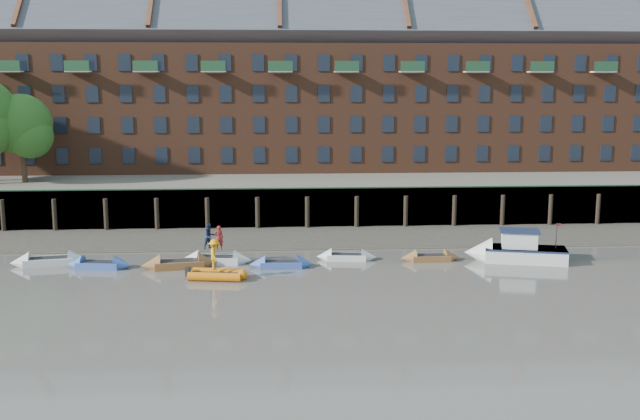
{
  "coord_description": "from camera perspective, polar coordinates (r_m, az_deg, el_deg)",
  "views": [
    {
      "loc": [
        -0.5,
        -37.5,
        11.77
      ],
      "look_at": [
        2.45,
        12.0,
        3.2
      ],
      "focal_mm": 42.0,
      "sensor_mm": 36.0,
      "label": 1
    }
  ],
  "objects": [
    {
      "name": "rib_tender",
      "position": [
        45.61,
        -7.71,
        -4.9
      ],
      "size": [
        3.58,
        2.13,
        0.6
      ],
      "rotation": [
        0.0,
        0.0,
        -0.16
      ],
      "color": "orange",
      "rests_on": "ground"
    },
    {
      "name": "bank_terrace",
      "position": [
        74.2,
        -2.99,
        1.92
      ],
      "size": [
        110.0,
        28.0,
        3.2
      ],
      "primitive_type": "cube",
      "color": "#5E594D",
      "rests_on": "ground"
    },
    {
      "name": "rowboat_6",
      "position": [
        50.21,
        8.4,
        -3.62
      ],
      "size": [
        4.0,
        1.26,
        1.15
      ],
      "rotation": [
        0.0,
        0.0,
        0.03
      ],
      "color": "brown",
      "rests_on": "ground"
    },
    {
      "name": "rowboat_2",
      "position": [
        48.63,
        -10.66,
        -4.07
      ],
      "size": [
        4.97,
        2.14,
        1.39
      ],
      "rotation": [
        0.0,
        0.0,
        0.16
      ],
      "color": "brown",
      "rests_on": "ground"
    },
    {
      "name": "person_rower_b",
      "position": [
        49.41,
        -8.42,
        -1.99
      ],
      "size": [
        1.04,
        1.0,
        1.7
      ],
      "primitive_type": "imported",
      "rotation": [
        0.0,
        0.0,
        0.6
      ],
      "color": "#19233F",
      "rests_on": "rowboat_3"
    },
    {
      "name": "rowboat_4",
      "position": [
        48.0,
        -2.96,
        -4.14
      ],
      "size": [
        4.13,
        1.29,
        1.19
      ],
      "rotation": [
        0.0,
        0.0,
        -0.02
      ],
      "color": "#3A5AAF",
      "rests_on": "ground"
    },
    {
      "name": "person_rower_a",
      "position": [
        49.11,
        -7.71,
        -2.11
      ],
      "size": [
        0.66,
        0.51,
        1.6
      ],
      "primitive_type": "imported",
      "rotation": [
        0.0,
        0.0,
        3.38
      ],
      "color": "maroon",
      "rests_on": "rowboat_3"
    },
    {
      "name": "foreshore",
      "position": [
        56.73,
        -2.83,
        -2.18
      ],
      "size": [
        110.0,
        8.0,
        0.5
      ],
      "primitive_type": "cube",
      "color": "#3D382F",
      "rests_on": "ground"
    },
    {
      "name": "rowboat_5",
      "position": [
        49.95,
        2.04,
        -3.59
      ],
      "size": [
        4.11,
        1.61,
        1.16
      ],
      "rotation": [
        0.0,
        0.0,
        -0.12
      ],
      "color": "silver",
      "rests_on": "ground"
    },
    {
      "name": "ground",
      "position": [
        39.3,
        -2.54,
        -7.63
      ],
      "size": [
        220.0,
        220.0,
        0.0
      ],
      "primitive_type": "plane",
      "color": "#5F5B53",
      "rests_on": "ground"
    },
    {
      "name": "rowboat_0",
      "position": [
        51.64,
        -19.93,
        -3.69
      ],
      "size": [
        4.98,
        2.22,
        1.4
      ],
      "rotation": [
        0.0,
        0.0,
        0.18
      ],
      "color": "silver",
      "rests_on": "ground"
    },
    {
      "name": "motor_launch",
      "position": [
        51.06,
        14.16,
        -3.03
      ],
      "size": [
        6.87,
        3.62,
        2.7
      ],
      "rotation": [
        0.0,
        0.0,
        2.9
      ],
      "color": "silver",
      "rests_on": "ground"
    },
    {
      "name": "river_wall",
      "position": [
        60.74,
        -2.89,
        0.15
      ],
      "size": [
        110.0,
        1.23,
        3.3
      ],
      "color": "#2D2A26",
      "rests_on": "ground"
    },
    {
      "name": "person_rib_crew",
      "position": [
        45.42,
        -8.04,
        -3.38
      ],
      "size": [
        0.83,
        1.27,
        1.85
      ],
      "primitive_type": "imported",
      "rotation": [
        0.0,
        0.0,
        1.7
      ],
      "color": "orange",
      "rests_on": "rib_tender"
    },
    {
      "name": "rowboat_3",
      "position": [
        49.45,
        -7.89,
        -3.77
      ],
      "size": [
        4.75,
        1.78,
        1.35
      ],
      "rotation": [
        0.0,
        0.0,
        -0.09
      ],
      "color": "silver",
      "rests_on": "ground"
    },
    {
      "name": "mud_band",
      "position": [
        53.41,
        -2.79,
        -2.94
      ],
      "size": [
        110.0,
        1.6,
        0.1
      ],
      "primitive_type": "cube",
      "color": "#4C4336",
      "rests_on": "ground"
    },
    {
      "name": "rowboat_1",
      "position": [
        49.78,
        -16.48,
        -4.02
      ],
      "size": [
        4.37,
        1.83,
        1.23
      ],
      "rotation": [
        0.0,
        0.0,
        -0.15
      ],
      "color": "#3A5AAF",
      "rests_on": "ground"
    },
    {
      "name": "apartment_terrace",
      "position": [
        74.5,
        -3.07,
        10.6
      ],
      "size": [
        80.6,
        15.56,
        20.98
      ],
      "color": "brown",
      "rests_on": "bank_terrace"
    }
  ]
}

